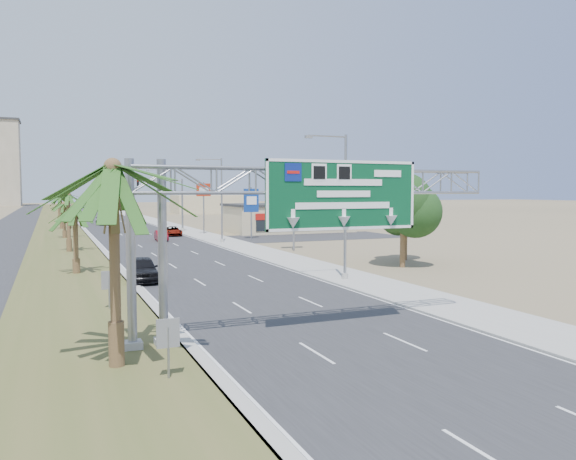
# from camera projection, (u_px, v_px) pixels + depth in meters

# --- Properties ---
(ground) EXTENTS (600.00, 600.00, 0.00)m
(ground) POSITION_uv_depth(u_px,v_px,m) (490.00, 412.00, 15.71)
(ground) COLOR #8C7A59
(ground) RESTS_ON ground
(road) EXTENTS (12.00, 300.00, 0.02)m
(road) POSITION_uv_depth(u_px,v_px,m) (108.00, 221.00, 116.68)
(road) COLOR #28282B
(road) RESTS_ON ground
(sidewalk_right) EXTENTS (4.00, 300.00, 0.10)m
(sidewalk_right) POSITION_uv_depth(u_px,v_px,m) (150.00, 220.00, 120.00)
(sidewalk_right) COLOR #9E9B93
(sidewalk_right) RESTS_ON ground
(median_grass) EXTENTS (7.00, 300.00, 0.12)m
(median_grass) POSITION_uv_depth(u_px,v_px,m) (56.00, 221.00, 112.77)
(median_grass) COLOR #4B5224
(median_grass) RESTS_ON ground
(opposing_road) EXTENTS (8.00, 300.00, 0.02)m
(opposing_road) POSITION_uv_depth(u_px,v_px,m) (18.00, 222.00, 110.04)
(opposing_road) COLOR #28282B
(opposing_road) RESTS_ON ground
(sign_gantry) EXTENTS (16.75, 1.24, 7.50)m
(sign_gantry) POSITION_uv_depth(u_px,v_px,m) (306.00, 194.00, 23.99)
(sign_gantry) COLOR gray
(sign_gantry) RESTS_ON ground
(palm_near) EXTENTS (5.70, 5.70, 8.35)m
(palm_near) POSITION_uv_depth(u_px,v_px,m) (113.00, 169.00, 18.98)
(palm_near) COLOR brown
(palm_near) RESTS_ON ground
(palm_row_b) EXTENTS (3.99, 3.99, 5.95)m
(palm_row_b) POSITION_uv_depth(u_px,v_px,m) (75.00, 208.00, 41.03)
(palm_row_b) COLOR brown
(palm_row_b) RESTS_ON ground
(palm_row_c) EXTENTS (3.99, 3.99, 6.75)m
(palm_row_c) POSITION_uv_depth(u_px,v_px,m) (68.00, 196.00, 55.67)
(palm_row_c) COLOR brown
(palm_row_c) RESTS_ON ground
(palm_row_d) EXTENTS (3.99, 3.99, 5.45)m
(palm_row_d) POSITION_uv_depth(u_px,v_px,m) (64.00, 205.00, 72.27)
(palm_row_d) COLOR brown
(palm_row_d) RESTS_ON ground
(palm_row_e) EXTENTS (3.99, 3.99, 6.15)m
(palm_row_e) POSITION_uv_depth(u_px,v_px,m) (61.00, 198.00, 89.67)
(palm_row_e) COLOR brown
(palm_row_e) RESTS_ON ground
(palm_row_f) EXTENTS (3.99, 3.99, 5.75)m
(palm_row_f) POSITION_uv_depth(u_px,v_px,m) (58.00, 198.00, 112.64)
(palm_row_f) COLOR brown
(palm_row_f) RESTS_ON ground
(streetlight_near) EXTENTS (3.27, 0.44, 10.00)m
(streetlight_near) POSITION_uv_depth(u_px,v_px,m) (343.00, 213.00, 38.43)
(streetlight_near) COLOR gray
(streetlight_near) RESTS_ON ground
(streetlight_mid) EXTENTS (3.27, 0.44, 10.00)m
(streetlight_mid) POSITION_uv_depth(u_px,v_px,m) (220.00, 203.00, 65.97)
(streetlight_mid) COLOR gray
(streetlight_mid) RESTS_ON ground
(streetlight_far) EXTENTS (3.27, 0.44, 10.00)m
(streetlight_far) POSITION_uv_depth(u_px,v_px,m) (163.00, 199.00, 99.01)
(streetlight_far) COLOR gray
(streetlight_far) RESTS_ON ground
(signal_mast) EXTENTS (10.28, 0.71, 8.00)m
(signal_mast) POSITION_uv_depth(u_px,v_px,m) (169.00, 200.00, 83.46)
(signal_mast) COLOR gray
(signal_mast) RESTS_ON ground
(store_building) EXTENTS (18.00, 10.00, 4.00)m
(store_building) POSITION_uv_depth(u_px,v_px,m) (288.00, 219.00, 84.75)
(store_building) COLOR #C6B486
(store_building) RESTS_ON ground
(oak_near) EXTENTS (4.50, 4.50, 6.80)m
(oak_near) POSITION_uv_depth(u_px,v_px,m) (403.00, 211.00, 45.12)
(oak_near) COLOR brown
(oak_near) RESTS_ON ground
(oak_far) EXTENTS (3.50, 3.50, 5.60)m
(oak_far) POSITION_uv_depth(u_px,v_px,m) (405.00, 217.00, 50.02)
(oak_far) COLOR brown
(oak_far) RESTS_ON ground
(median_signback_a) EXTENTS (0.75, 0.08, 2.08)m
(median_signback_a) POSITION_uv_depth(u_px,v_px,m) (168.00, 338.00, 18.07)
(median_signback_a) COLOR gray
(median_signback_a) RESTS_ON ground
(median_signback_b) EXTENTS (0.75, 0.08, 2.08)m
(median_signback_b) POSITION_uv_depth(u_px,v_px,m) (109.00, 283.00, 28.81)
(median_signback_b) COLOR gray
(median_signback_b) RESTS_ON ground
(building_distant_right) EXTENTS (20.00, 12.00, 5.00)m
(building_distant_right) POSITION_uv_depth(u_px,v_px,m) (210.00, 204.00, 155.76)
(building_distant_right) COLOR #C6B486
(building_distant_right) RESTS_ON ground
(car_left_lane) EXTENTS (2.32, 5.06, 1.68)m
(car_left_lane) POSITION_uv_depth(u_px,v_px,m) (142.00, 269.00, 38.23)
(car_left_lane) COLOR black
(car_left_lane) RESTS_ON ground
(car_mid_lane) EXTENTS (1.56, 3.93, 1.27)m
(car_mid_lane) POSITION_uv_depth(u_px,v_px,m) (161.00, 236.00, 69.21)
(car_mid_lane) COLOR maroon
(car_mid_lane) RESTS_ON ground
(car_right_lane) EXTENTS (2.39, 4.71, 1.28)m
(car_right_lane) POSITION_uv_depth(u_px,v_px,m) (173.00, 231.00, 76.98)
(car_right_lane) COLOR gray
(car_right_lane) RESTS_ON ground
(car_far) EXTENTS (2.40, 4.95, 1.39)m
(car_far) POSITION_uv_depth(u_px,v_px,m) (103.00, 221.00, 101.27)
(car_far) COLOR black
(car_far) RESTS_ON ground
(pole_sign_red_near) EXTENTS (2.42, 0.57, 9.30)m
(pole_sign_red_near) POSITION_uv_depth(u_px,v_px,m) (294.00, 180.00, 57.22)
(pole_sign_red_near) COLOR gray
(pole_sign_red_near) RESTS_ON ground
(pole_sign_blue) EXTENTS (2.02, 0.56, 6.65)m
(pole_sign_blue) POSITION_uv_depth(u_px,v_px,m) (251.00, 202.00, 71.83)
(pole_sign_blue) COLOR gray
(pole_sign_blue) RESTS_ON ground
(pole_sign_red_far) EXTENTS (2.19, 0.94, 7.43)m
(pole_sign_red_far) POSITION_uv_depth(u_px,v_px,m) (204.00, 193.00, 79.61)
(pole_sign_red_far) COLOR gray
(pole_sign_red_far) RESTS_ON ground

